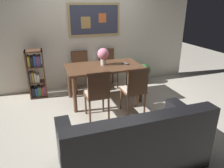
# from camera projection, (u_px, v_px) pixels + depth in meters

# --- Properties ---
(ground_plane) EXTENTS (12.00, 12.00, 0.00)m
(ground_plane) POSITION_uv_depth(u_px,v_px,m) (111.00, 111.00, 4.06)
(ground_plane) COLOR beige
(wall_back_with_painting) EXTENTS (5.20, 0.14, 2.60)m
(wall_back_with_painting) POSITION_uv_depth(u_px,v_px,m) (90.00, 32.00, 4.94)
(wall_back_with_painting) COLOR silver
(wall_back_with_painting) RESTS_ON ground_plane
(dining_table) EXTENTS (1.53, 0.87, 0.76)m
(dining_table) POSITION_uv_depth(u_px,v_px,m) (104.00, 70.00, 4.31)
(dining_table) COLOR brown
(dining_table) RESTS_ON ground_plane
(dining_chair_near_left) EXTENTS (0.40, 0.41, 0.91)m
(dining_chair_near_left) POSITION_uv_depth(u_px,v_px,m) (98.00, 91.00, 3.60)
(dining_chair_near_left) COLOR brown
(dining_chair_near_left) RESTS_ON ground_plane
(dining_chair_near_right) EXTENTS (0.40, 0.41, 0.91)m
(dining_chair_near_right) POSITION_uv_depth(u_px,v_px,m) (135.00, 87.00, 3.78)
(dining_chair_near_right) COLOR brown
(dining_chair_near_right) RESTS_ON ground_plane
(dining_chair_far_left) EXTENTS (0.40, 0.41, 0.91)m
(dining_chair_far_left) POSITION_uv_depth(u_px,v_px,m) (81.00, 68.00, 4.90)
(dining_chair_far_left) COLOR brown
(dining_chair_far_left) RESTS_ON ground_plane
(dining_chair_far_right) EXTENTS (0.40, 0.41, 0.91)m
(dining_chair_far_right) POSITION_uv_depth(u_px,v_px,m) (108.00, 65.00, 5.13)
(dining_chair_far_right) COLOR brown
(dining_chair_far_right) RESTS_ON ground_plane
(leather_couch) EXTENTS (1.80, 0.84, 0.84)m
(leather_couch) POSITION_uv_depth(u_px,v_px,m) (133.00, 145.00, 2.60)
(leather_couch) COLOR black
(leather_couch) RESTS_ON ground_plane
(bookshelf) EXTENTS (0.36, 0.28, 1.04)m
(bookshelf) POSITION_uv_depth(u_px,v_px,m) (36.00, 75.00, 4.52)
(bookshelf) COLOR brown
(bookshelf) RESTS_ON ground_plane
(potted_ivy) EXTENTS (0.33, 0.33, 0.51)m
(potted_ivy) POSITION_uv_depth(u_px,v_px,m) (144.00, 72.00, 5.36)
(potted_ivy) COLOR brown
(potted_ivy) RESTS_ON ground_plane
(flower_vase) EXTENTS (0.24, 0.23, 0.35)m
(flower_vase) POSITION_uv_depth(u_px,v_px,m) (103.00, 55.00, 4.26)
(flower_vase) COLOR beige
(flower_vase) RESTS_ON dining_table
(tv_remote) EXTENTS (0.13, 0.15, 0.02)m
(tv_remote) POSITION_uv_depth(u_px,v_px,m) (125.00, 64.00, 4.37)
(tv_remote) COLOR black
(tv_remote) RESTS_ON dining_table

